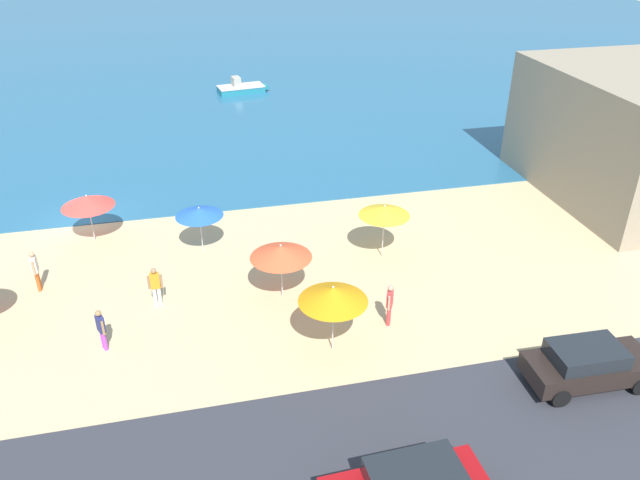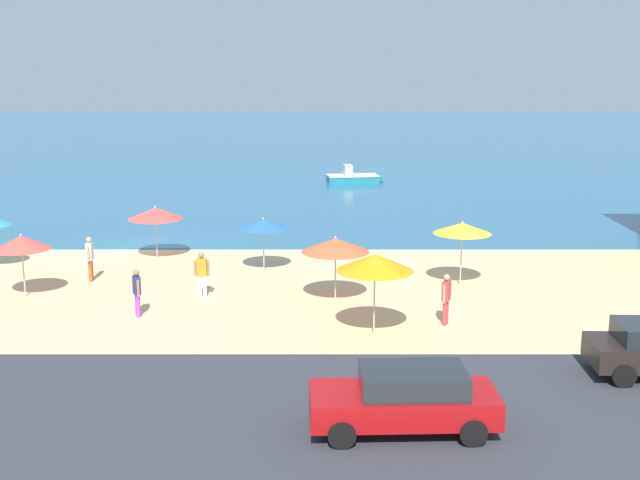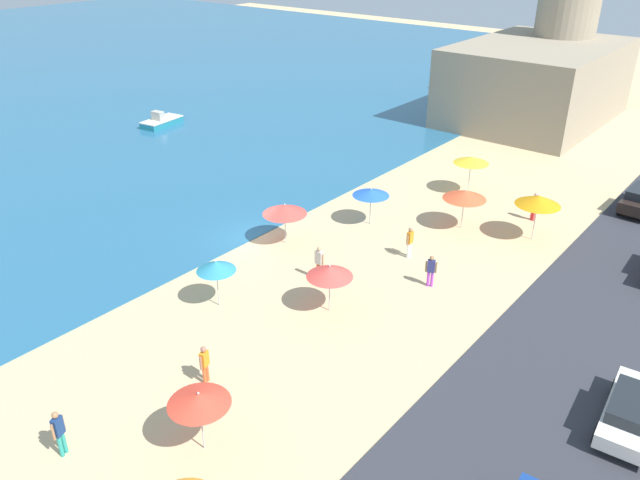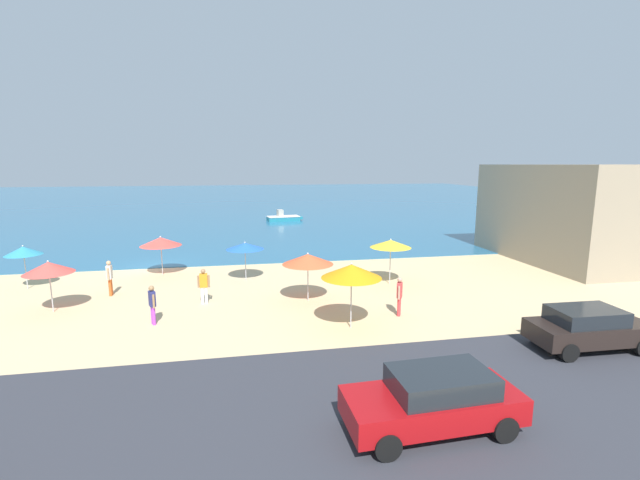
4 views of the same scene
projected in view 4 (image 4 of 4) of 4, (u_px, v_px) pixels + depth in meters
The scene contains 17 objects.
ground_plane at pixel (155, 269), 27.28m from camera, with size 160.00×160.00×0.00m, color #D4B585.
sea at pixel (210, 199), 80.50m from camera, with size 150.00×110.00×0.05m, color #276288.
coastal_road at pixel (6, 452), 9.86m from camera, with size 80.00×8.00×0.06m, color #31323A.
beach_umbrella_2 at pixel (351, 271), 17.03m from camera, with size 2.44×2.44×2.71m.
beach_umbrella_3 at pixel (308, 259), 20.50m from camera, with size 2.46×2.46×2.40m.
beach_umbrella_4 at pixel (23, 251), 22.51m from camera, with size 1.80×1.80×2.37m.
beach_umbrella_5 at pixel (245, 246), 24.24m from camera, with size 2.13×2.13×2.24m.
beach_umbrella_6 at pixel (161, 242), 25.47m from camera, with size 2.41×2.41×2.35m.
beach_umbrella_7 at pixel (391, 244), 23.43m from camera, with size 2.26×2.26×2.55m.
beach_umbrella_8 at pixel (48, 268), 18.95m from camera, with size 2.09×2.09×2.38m.
bather_0 at pixel (152, 303), 17.64m from camera, with size 0.35×0.53×1.66m.
bather_1 at pixel (399, 294), 18.66m from camera, with size 0.36×0.52×1.73m.
bather_4 at pixel (110, 276), 21.52m from camera, with size 0.22×0.57×1.81m.
bather_5 at pixel (204, 284), 20.25m from camera, with size 0.57×0.23×1.71m.
parked_car_2 at pixel (434, 399), 10.54m from camera, with size 4.41×2.00×1.52m.
parked_car_4 at pixel (588, 328), 15.16m from camera, with size 4.23×1.94×1.51m.
skiff_nearshore at pixel (283, 218), 49.83m from camera, with size 4.23×2.27×1.31m.
Camera 4 is at (5.49, -28.04, 6.57)m, focal length 24.00 mm.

